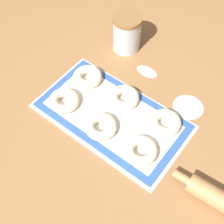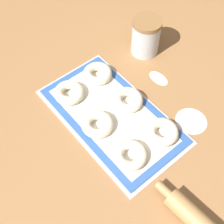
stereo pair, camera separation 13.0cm
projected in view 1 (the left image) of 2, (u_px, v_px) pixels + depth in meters
ground_plane at (111, 114)px, 1.08m from camera, size 2.80×2.80×0.00m
baking_tray at (112, 116)px, 1.07m from camera, size 0.52×0.29×0.01m
baking_mat at (112, 115)px, 1.07m from camera, size 0.50×0.27×0.00m
bagel_front_left at (64, 101)px, 1.08m from camera, size 0.11×0.11×0.03m
bagel_front_center at (101, 127)px, 1.02m from camera, size 0.11×0.11×0.03m
bagel_front_right at (141, 150)px, 0.97m from camera, size 0.11×0.11×0.03m
bagel_back_left at (88, 77)px, 1.14m from camera, size 0.11×0.11×0.03m
bagel_back_center at (124, 98)px, 1.09m from camera, size 0.11×0.11×0.03m
bagel_back_right at (165, 123)px, 1.03m from camera, size 0.11×0.11×0.03m
flour_canister at (127, 33)px, 1.21m from camera, size 0.11×0.11×0.15m
flour_patch_near at (147, 71)px, 1.19m from camera, size 0.08×0.05×0.00m
flour_patch_far at (188, 107)px, 1.10m from camera, size 0.11×0.11×0.00m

